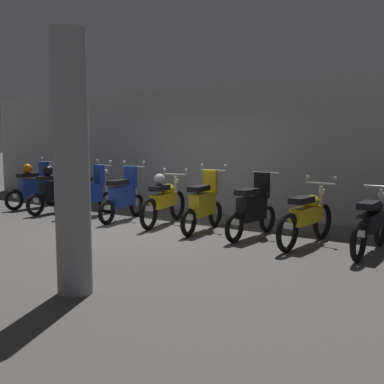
{
  "coord_description": "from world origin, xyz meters",
  "views": [
    {
      "loc": [
        5.95,
        -6.97,
        1.85
      ],
      "look_at": [
        0.79,
        0.72,
        0.75
      ],
      "focal_mm": 44.4,
      "sensor_mm": 36.0,
      "label": 1
    }
  ],
  "objects_px": {
    "motorbike_slot_4": "(164,199)",
    "motorbike_slot_5": "(204,204)",
    "support_pillar": "(72,165)",
    "motorbike_slot_6": "(253,209)",
    "motorbike_slot_2": "(88,192)",
    "motorbike_slot_7": "(307,216)",
    "motorbike_slot_1": "(54,189)",
    "motorbike_slot_3": "(123,196)",
    "motorbike_slot_0": "(34,186)",
    "motorbike_slot_8": "(371,223)"
  },
  "relations": [
    {
      "from": "motorbike_slot_3",
      "to": "motorbike_slot_8",
      "type": "relative_size",
      "value": 0.86
    },
    {
      "from": "motorbike_slot_3",
      "to": "motorbike_slot_6",
      "type": "xyz_separation_m",
      "value": [
        3.16,
        0.01,
        -0.0
      ]
    },
    {
      "from": "motorbike_slot_0",
      "to": "motorbike_slot_4",
      "type": "xyz_separation_m",
      "value": [
        4.19,
        0.0,
        -0.04
      ]
    },
    {
      "from": "motorbike_slot_6",
      "to": "motorbike_slot_4",
      "type": "bearing_deg",
      "value": 177.71
    },
    {
      "from": "motorbike_slot_5",
      "to": "motorbike_slot_8",
      "type": "relative_size",
      "value": 0.86
    },
    {
      "from": "motorbike_slot_0",
      "to": "motorbike_slot_7",
      "type": "relative_size",
      "value": 0.86
    },
    {
      "from": "motorbike_slot_0",
      "to": "support_pillar",
      "type": "distance_m",
      "value": 7.29
    },
    {
      "from": "motorbike_slot_0",
      "to": "motorbike_slot_6",
      "type": "height_order",
      "value": "motorbike_slot_0"
    },
    {
      "from": "motorbike_slot_0",
      "to": "motorbike_slot_4",
      "type": "distance_m",
      "value": 4.19
    },
    {
      "from": "motorbike_slot_6",
      "to": "support_pillar",
      "type": "bearing_deg",
      "value": -94.73
    },
    {
      "from": "support_pillar",
      "to": "motorbike_slot_5",
      "type": "bearing_deg",
      "value": 100.36
    },
    {
      "from": "support_pillar",
      "to": "motorbike_slot_2",
      "type": "bearing_deg",
      "value": 134.54
    },
    {
      "from": "motorbike_slot_0",
      "to": "motorbike_slot_3",
      "type": "bearing_deg",
      "value": -1.63
    },
    {
      "from": "motorbike_slot_2",
      "to": "motorbike_slot_4",
      "type": "relative_size",
      "value": 0.86
    },
    {
      "from": "motorbike_slot_5",
      "to": "motorbike_slot_1",
      "type": "bearing_deg",
      "value": -178.2
    },
    {
      "from": "motorbike_slot_7",
      "to": "support_pillar",
      "type": "relative_size",
      "value": 0.64
    },
    {
      "from": "motorbike_slot_4",
      "to": "motorbike_slot_7",
      "type": "xyz_separation_m",
      "value": [
        3.15,
        -0.15,
        -0.04
      ]
    },
    {
      "from": "motorbike_slot_6",
      "to": "support_pillar",
      "type": "height_order",
      "value": "support_pillar"
    },
    {
      "from": "support_pillar",
      "to": "motorbike_slot_1",
      "type": "bearing_deg",
      "value": 142.04
    },
    {
      "from": "motorbike_slot_7",
      "to": "support_pillar",
      "type": "height_order",
      "value": "support_pillar"
    },
    {
      "from": "motorbike_slot_6",
      "to": "motorbike_slot_7",
      "type": "xyz_separation_m",
      "value": [
        1.05,
        -0.07,
        -0.03
      ]
    },
    {
      "from": "motorbike_slot_2",
      "to": "motorbike_slot_5",
      "type": "xyz_separation_m",
      "value": [
        3.14,
        0.04,
        -0.04
      ]
    },
    {
      "from": "motorbike_slot_5",
      "to": "motorbike_slot_6",
      "type": "relative_size",
      "value": 1.0
    },
    {
      "from": "motorbike_slot_4",
      "to": "support_pillar",
      "type": "bearing_deg",
      "value": -66.51
    },
    {
      "from": "motorbike_slot_5",
      "to": "motorbike_slot_3",
      "type": "bearing_deg",
      "value": 179.61
    },
    {
      "from": "motorbike_slot_1",
      "to": "motorbike_slot_2",
      "type": "bearing_deg",
      "value": 4.79
    },
    {
      "from": "motorbike_slot_4",
      "to": "motorbike_slot_8",
      "type": "height_order",
      "value": "motorbike_slot_4"
    },
    {
      "from": "motorbike_slot_4",
      "to": "motorbike_slot_7",
      "type": "height_order",
      "value": "same"
    },
    {
      "from": "motorbike_slot_0",
      "to": "motorbike_slot_6",
      "type": "xyz_separation_m",
      "value": [
        6.3,
        -0.08,
        -0.04
      ]
    },
    {
      "from": "motorbike_slot_0",
      "to": "motorbike_slot_6",
      "type": "distance_m",
      "value": 6.3
    },
    {
      "from": "motorbike_slot_0",
      "to": "support_pillar",
      "type": "height_order",
      "value": "support_pillar"
    },
    {
      "from": "motorbike_slot_7",
      "to": "motorbike_slot_5",
      "type": "bearing_deg",
      "value": 178.8
    },
    {
      "from": "motorbike_slot_8",
      "to": "motorbike_slot_7",
      "type": "bearing_deg",
      "value": -178.67
    },
    {
      "from": "motorbike_slot_0",
      "to": "motorbike_slot_8",
      "type": "height_order",
      "value": "motorbike_slot_0"
    },
    {
      "from": "support_pillar",
      "to": "motorbike_slot_0",
      "type": "bearing_deg",
      "value": 145.67
    },
    {
      "from": "motorbike_slot_0",
      "to": "motorbike_slot_5",
      "type": "distance_m",
      "value": 5.24
    },
    {
      "from": "motorbike_slot_4",
      "to": "motorbike_slot_5",
      "type": "distance_m",
      "value": 1.05
    },
    {
      "from": "motorbike_slot_6",
      "to": "support_pillar",
      "type": "relative_size",
      "value": 0.55
    },
    {
      "from": "motorbike_slot_4",
      "to": "motorbike_slot_6",
      "type": "bearing_deg",
      "value": -2.29
    },
    {
      "from": "motorbike_slot_6",
      "to": "motorbike_slot_0",
      "type": "bearing_deg",
      "value": 179.27
    },
    {
      "from": "motorbike_slot_3",
      "to": "motorbike_slot_4",
      "type": "bearing_deg",
      "value": 5.07
    },
    {
      "from": "motorbike_slot_1",
      "to": "motorbike_slot_4",
      "type": "relative_size",
      "value": 0.87
    },
    {
      "from": "motorbike_slot_2",
      "to": "motorbike_slot_5",
      "type": "bearing_deg",
      "value": 0.79
    },
    {
      "from": "motorbike_slot_4",
      "to": "motorbike_slot_8",
      "type": "bearing_deg",
      "value": -1.74
    },
    {
      "from": "support_pillar",
      "to": "motorbike_slot_6",
      "type": "bearing_deg",
      "value": 85.27
    },
    {
      "from": "motorbike_slot_3",
      "to": "motorbike_slot_6",
      "type": "distance_m",
      "value": 3.16
    },
    {
      "from": "motorbike_slot_6",
      "to": "motorbike_slot_1",
      "type": "bearing_deg",
      "value": -178.31
    },
    {
      "from": "motorbike_slot_8",
      "to": "motorbike_slot_1",
      "type": "bearing_deg",
      "value": -179.13
    },
    {
      "from": "motorbike_slot_5",
      "to": "motorbike_slot_8",
      "type": "bearing_deg",
      "value": -0.36
    },
    {
      "from": "motorbike_slot_0",
      "to": "motorbike_slot_2",
      "type": "relative_size",
      "value": 1.01
    }
  ]
}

